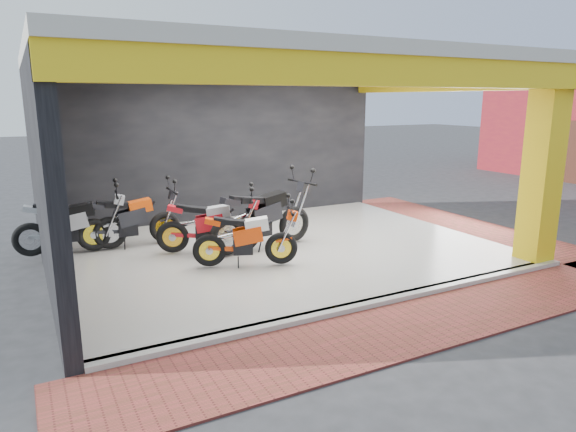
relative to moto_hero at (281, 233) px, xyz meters
name	(u,v)px	position (x,y,z in m)	size (l,w,h in m)	color
ground	(338,284)	(0.51, -1.04, -0.68)	(80.00, 80.00, 0.00)	#2D2D30
showroom_floor	(282,250)	(0.51, 0.96, -0.63)	(8.00, 6.00, 0.10)	silver
showroom_ceiling	(281,62)	(0.51, 0.96, 2.92)	(8.40, 6.40, 0.20)	beige
back_wall	(223,149)	(0.51, 4.06, 1.07)	(8.20, 0.20, 3.50)	black
left_wall	(43,179)	(-3.59, 0.96, 1.07)	(0.20, 6.20, 3.50)	black
corner_column	(543,168)	(4.26, -1.79, 1.07)	(0.50, 0.50, 3.50)	yellow
header_beam_front	(385,71)	(0.51, -2.04, 2.62)	(8.40, 0.30, 0.40)	yellow
header_beam_right	(445,82)	(4.51, 0.96, 2.62)	(0.30, 6.40, 0.40)	yellow
floor_kerb	(377,303)	(0.51, -2.06, -0.63)	(8.00, 0.20, 0.10)	silver
paver_front	(413,325)	(0.51, -2.84, -0.67)	(9.00, 1.40, 0.03)	#9B3932
paver_right	(461,224)	(5.31, 0.96, -0.67)	(1.40, 7.00, 0.03)	#9B3932
moto_hero	(281,233)	(0.00, 0.00, 0.00)	(1.91, 0.71, 1.17)	#F6440A
moto_row_a	(243,220)	(-0.28, 1.02, 0.04)	(2.03, 0.75, 1.24)	red
moto_row_b	(294,207)	(0.88, 1.15, 0.15)	(2.40, 0.89, 1.47)	black
moto_row_c	(164,212)	(-1.43, 2.34, 0.05)	(2.08, 0.77, 1.27)	black
moto_row_d	(109,217)	(-2.49, 2.35, 0.06)	(2.11, 0.78, 1.29)	#A6A8AD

